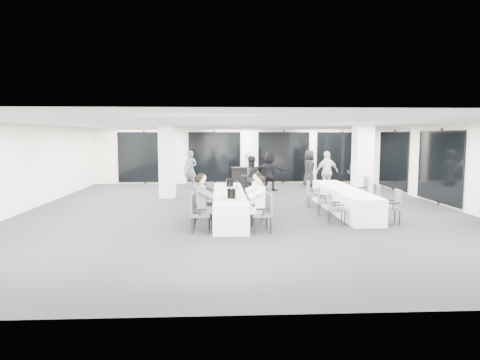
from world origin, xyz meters
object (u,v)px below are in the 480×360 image
object	(u,v)px
chair_main_right_mid	(258,200)
standing_guest_c	(250,170)
standing_guest_a	(249,167)
ice_bucket_near	(231,193)
chair_main_right_near	(264,210)
chair_main_right_far	(252,193)
chair_main_right_second	(260,205)
chair_main_left_far	(203,193)
chair_side_right_mid	(374,198)
standing_guest_g	(190,167)
chair_side_right_near	(393,204)
chair_side_left_mid	(322,199)
chair_main_left_second	(199,207)
cocktail_table	(240,180)
standing_guest_h	(357,172)
chair_main_left_mid	(200,200)
ice_bucket_far	(230,183)
chair_side_left_far	(312,192)
chair_side_right_far	(360,189)
standing_guest_b	(250,175)
standing_guest_e	(309,166)
chair_main_right_fourth	(255,195)
standing_guest_f	(270,168)
chair_main_left_fourth	(202,198)
chair_side_left_near	(334,206)
banquet_table_main	(229,205)
banquet_table_side	(344,200)
chair_main_left_near	(198,211)
standing_guest_d	(327,169)

from	to	relation	value
chair_main_right_mid	standing_guest_c	bearing A→B (deg)	-9.87
standing_guest_a	ice_bucket_near	world-z (taller)	standing_guest_a
chair_main_right_near	chair_main_right_far	size ratio (longest dim) A/B	1.12
chair_main_right_second	chair_main_left_far	bearing A→B (deg)	17.71
chair_side_right_mid	standing_guest_g	world-z (taller)	standing_guest_g
chair_side_right_near	chair_side_left_mid	bearing A→B (deg)	56.02
chair_main_left_second	ice_bucket_near	distance (m)	0.94
cocktail_table	chair_main_left_far	bearing A→B (deg)	-109.50
chair_main_right_mid	standing_guest_h	xyz separation A→B (m)	(4.23, 3.97, 0.47)
chair_main_left_mid	ice_bucket_far	bearing A→B (deg)	148.57
chair_side_left_far	standing_guest_g	distance (m)	7.07
chair_side_right_far	standing_guest_b	world-z (taller)	standing_guest_b
chair_main_right_far	chair_side_right_near	size ratio (longest dim) A/B	0.93
chair_main_right_second	chair_side_left_mid	world-z (taller)	chair_main_right_second
standing_guest_e	chair_main_right_fourth	bearing A→B (deg)	161.07
standing_guest_f	ice_bucket_far	bearing A→B (deg)	96.33
chair_main_left_fourth	chair_side_left_near	size ratio (longest dim) A/B	1.03
chair_side_right_mid	standing_guest_f	xyz separation A→B (m)	(-2.56, 5.78, 0.49)
banquet_table_main	chair_main_right_fourth	distance (m)	1.14
chair_main_left_second	chair_main_right_second	xyz separation A→B (m)	(1.66, 0.20, 0.01)
banquet_table_main	chair_main_left_mid	xyz separation A→B (m)	(-0.84, -0.31, 0.19)
banquet_table_main	chair_main_left_second	size ratio (longest dim) A/B	5.47
chair_main_left_second	chair_main_left_far	xyz separation A→B (m)	(0.00, 2.83, -0.02)
standing_guest_a	banquet_table_side	bearing A→B (deg)	-110.23
cocktail_table	standing_guest_b	world-z (taller)	standing_guest_b
chair_side_right_near	standing_guest_b	size ratio (longest dim) A/B	0.50
chair_main_right_second	standing_guest_b	distance (m)	4.76
chair_main_left_near	chair_main_left_mid	world-z (taller)	chair_main_left_mid
cocktail_table	standing_guest_c	distance (m)	1.49
chair_main_right_mid	ice_bucket_near	world-z (taller)	ice_bucket_near
cocktail_table	chair_side_left_near	xyz separation A→B (m)	(2.27, -6.72, -0.05)
chair_main_left_far	chair_main_left_mid	bearing A→B (deg)	13.13
banquet_table_side	chair_side_left_mid	xyz separation A→B (m)	(-0.82, -0.57, 0.12)
standing_guest_d	cocktail_table	bearing A→B (deg)	-19.32
chair_main_left_fourth	chair_side_left_far	xyz separation A→B (m)	(3.69, 1.16, 0.00)
chair_side_right_far	standing_guest_e	world-z (taller)	standing_guest_e
chair_main_left_near	chair_side_left_mid	size ratio (longest dim) A/B	1.11
standing_guest_b	chair_side_left_far	bearing A→B (deg)	114.90
banquet_table_side	standing_guest_d	size ratio (longest dim) A/B	2.49
chair_side_right_near	standing_guest_e	distance (m)	8.53
standing_guest_b	standing_guest_d	world-z (taller)	standing_guest_d
standing_guest_h	chair_side_left_far	bearing A→B (deg)	83.93
cocktail_table	standing_guest_a	xyz separation A→B (m)	(0.45, 0.95, 0.46)
chair_main_left_fourth	standing_guest_g	size ratio (longest dim) A/B	0.45
chair_side_right_mid	standing_guest_g	size ratio (longest dim) A/B	0.44
standing_guest_c	ice_bucket_far	bearing A→B (deg)	93.96
chair_main_right_mid	chair_main_right_far	world-z (taller)	chair_main_right_mid
banquet_table_side	standing_guest_e	size ratio (longest dim) A/B	2.52
banquet_table_side	chair_side_left_mid	distance (m)	1.01
chair_side_left_near	ice_bucket_far	bearing A→B (deg)	-127.79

